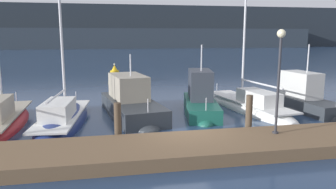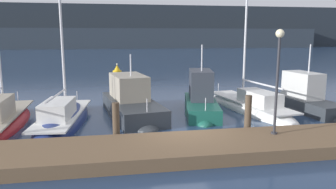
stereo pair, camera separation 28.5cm
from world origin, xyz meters
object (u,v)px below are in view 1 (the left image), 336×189
Objects in this scene: sailboat_berth_2 at (63,121)px; motorboat_berth_6 at (305,104)px; motorboat_berth_4 at (201,105)px; channel_buoy at (115,76)px; dock_lamppost at (279,65)px; motorboat_berth_3 at (131,109)px; sailboat_berth_5 at (249,107)px.

sailboat_berth_2 is 2.30× the size of motorboat_berth_6.
channel_buoy is at bearing 108.46° from motorboat_berth_4.
sailboat_berth_2 is 2.07× the size of motorboat_berth_4.
motorboat_berth_4 is at bearing 103.02° from dock_lamppost.
sailboat_berth_2 is at bearing -178.26° from motorboat_berth_6.
motorboat_berth_3 is 1.32× the size of motorboat_berth_6.
motorboat_berth_3 is at bearing 179.08° from motorboat_berth_4.
sailboat_berth_2 is 1.74× the size of motorboat_berth_3.
dock_lamppost is at bearing -28.79° from sailboat_berth_2.
motorboat_berth_4 is 13.30m from channel_buoy.
sailboat_berth_5 is at bearing 4.08° from motorboat_berth_4.
sailboat_berth_2 is at bearing -173.01° from sailboat_berth_5.
sailboat_berth_5 reaches higher than channel_buoy.
sailboat_berth_5 is (10.08, 1.23, 0.00)m from sailboat_berth_2.
motorboat_berth_4 reaches higher than motorboat_berth_3.
motorboat_berth_4 is 0.46× the size of sailboat_berth_5.
channel_buoy is 0.43× the size of dock_lamppost.
motorboat_berth_6 is at bearing 47.60° from dock_lamppost.
sailboat_berth_2 reaches higher than motorboat_berth_3.
dock_lamppost is (5.10, -5.73, 2.74)m from motorboat_berth_3.
motorboat_berth_3 reaches higher than channel_buoy.
dock_lamppost is (-1.62, -5.88, 2.97)m from sailboat_berth_5.
motorboat_berth_6 is at bearing -15.65° from sailboat_berth_5.
sailboat_berth_5 is at bearing -60.07° from channel_buoy.
motorboat_berth_6 is at bearing -6.06° from motorboat_berth_4.
dock_lamppost is (-4.61, -5.05, 2.71)m from motorboat_berth_6.
dock_lamppost is at bearing -105.39° from sailboat_berth_5.
dock_lamppost is at bearing -132.40° from motorboat_berth_6.
motorboat_berth_4 is at bearing -71.54° from channel_buoy.
motorboat_berth_4 is at bearing 173.94° from motorboat_berth_6.
sailboat_berth_2 is 10.15m from sailboat_berth_5.
dock_lamppost is (8.46, -4.65, 2.97)m from sailboat_berth_2.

